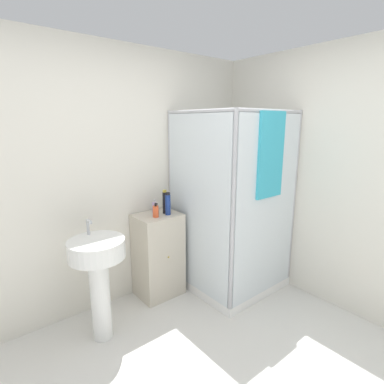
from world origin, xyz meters
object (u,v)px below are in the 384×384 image
at_px(shampoo_bottle_blue, 168,204).
at_px(soap_dispenser, 156,211).
at_px(shampoo_bottle_tall_black, 165,202).
at_px(lotion_bottle_white, 154,207).
at_px(sink, 98,268).

bearing_deg(shampoo_bottle_blue, soap_dispenser, 175.76).
distance_m(soap_dispenser, shampoo_bottle_blue, 0.15).
bearing_deg(shampoo_bottle_tall_black, shampoo_bottle_blue, -93.32).
bearing_deg(shampoo_bottle_blue, shampoo_bottle_tall_black, 86.68).
bearing_deg(lotion_bottle_white, soap_dispenser, -117.55).
height_order(soap_dispenser, shampoo_bottle_blue, shampoo_bottle_blue).
distance_m(sink, lotion_bottle_white, 0.89).
bearing_deg(shampoo_bottle_tall_black, sink, -163.21).
relative_size(shampoo_bottle_blue, lotion_bottle_white, 1.67).
bearing_deg(shampoo_bottle_blue, lotion_bottle_white, 111.30).
xyz_separation_m(soap_dispenser, shampoo_bottle_blue, (0.14, -0.01, 0.05)).
distance_m(shampoo_bottle_tall_black, shampoo_bottle_blue, 0.06).
xyz_separation_m(shampoo_bottle_blue, lotion_bottle_white, (-0.06, 0.16, -0.06)).
relative_size(soap_dispenser, shampoo_bottle_blue, 0.63).
relative_size(shampoo_bottle_tall_black, shampoo_bottle_blue, 1.07).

